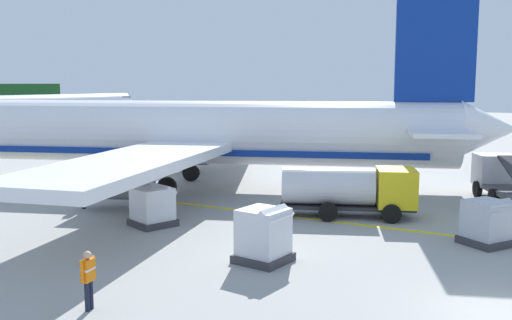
{
  "coord_description": "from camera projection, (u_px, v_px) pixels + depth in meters",
  "views": [
    {
      "loc": [
        -16.85,
        -1.12,
        6.47
      ],
      "look_at": [
        11.28,
        13.93,
        2.2
      ],
      "focal_mm": 40.49,
      "sensor_mm": 36.0,
      "label": 1
    }
  ],
  "objects": [
    {
      "name": "cargo_container_far",
      "position": [
        153.0,
        207.0,
        26.26
      ],
      "size": [
        2.25,
        2.25,
        1.89
      ],
      "color": "#333338",
      "rests_on": "ground"
    },
    {
      "name": "cargo_container_near",
      "position": [
        264.0,
        235.0,
        20.88
      ],
      "size": [
        1.95,
        1.95,
        2.1
      ],
      "color": "#333338",
      "rests_on": "ground"
    },
    {
      "name": "service_truck_baggage",
      "position": [
        351.0,
        189.0,
        27.93
      ],
      "size": [
        4.18,
        6.7,
        2.4
      ],
      "color": "yellow",
      "rests_on": "ground"
    },
    {
      "name": "airliner_mid_apron",
      "position": [
        54.0,
        105.0,
        94.79
      ],
      "size": [
        35.72,
        29.6,
        10.18
      ],
      "color": "white",
      "rests_on": "ground"
    },
    {
      "name": "crew_marshaller",
      "position": [
        83.0,
        189.0,
        29.8
      ],
      "size": [
        0.39,
        0.58,
        1.75
      ],
      "color": "#191E33",
      "rests_on": "ground"
    },
    {
      "name": "airliner_foreground",
      "position": [
        164.0,
        133.0,
        35.5
      ],
      "size": [
        33.87,
        40.42,
        11.9
      ],
      "color": "white",
      "rests_on": "ground"
    },
    {
      "name": "crew_loader_left",
      "position": [
        88.0,
        275.0,
        16.43
      ],
      "size": [
        0.62,
        0.3,
        1.74
      ],
      "color": "#191E33",
      "rests_on": "ground"
    },
    {
      "name": "service_truck_fuel",
      "position": [
        501.0,
        178.0,
        32.37
      ],
      "size": [
        6.0,
        4.4,
        2.51
      ],
      "color": "silver",
      "rests_on": "ground"
    },
    {
      "name": "apron_guide_line",
      "position": [
        193.0,
        205.0,
        30.83
      ],
      "size": [
        0.3,
        60.0,
        0.01
      ],
      "primitive_type": "cube",
      "color": "yellow",
      "rests_on": "ground"
    },
    {
      "name": "cargo_container_mid",
      "position": [
        488.0,
        223.0,
        23.12
      ],
      "size": [
        2.35,
        2.35,
        1.93
      ],
      "color": "#333338",
      "rests_on": "ground"
    }
  ]
}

